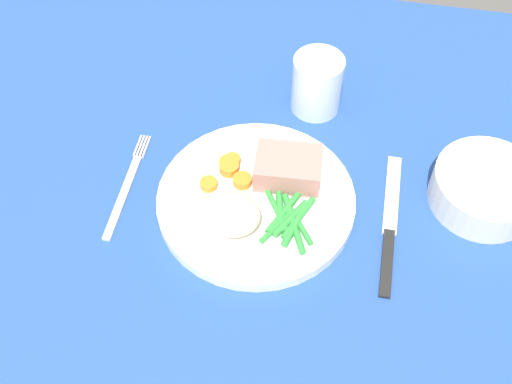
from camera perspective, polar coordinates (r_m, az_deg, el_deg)
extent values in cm
cube|color=#234793|center=(79.00, -0.74, -2.06)|extent=(120.00, 90.00, 2.00)
cylinder|color=white|center=(78.02, 0.00, -0.79)|extent=(24.25, 24.25, 1.60)
cube|color=#B2756B|center=(78.00, 2.88, 2.18)|extent=(8.40, 6.34, 3.48)
ellipsoid|color=beige|center=(73.67, -2.30, -2.03)|extent=(7.06, 6.02, 3.71)
cylinder|color=orange|center=(78.23, -1.23, 1.02)|extent=(2.35, 2.35, 1.02)
cylinder|color=orange|center=(79.40, -2.41, 2.19)|extent=(2.48, 2.48, 1.26)
cylinder|color=orange|center=(80.11, -2.47, 2.60)|extent=(2.42, 2.42, 0.89)
cylinder|color=orange|center=(78.21, -4.25, 0.71)|extent=(2.15, 2.15, 0.87)
cylinder|color=orange|center=(80.15, -2.12, 2.81)|extent=(1.99, 1.99, 1.16)
cylinder|color=#2D8C38|center=(75.26, 3.82, -2.34)|extent=(3.40, 6.47, 0.81)
cylinder|color=#2D8C38|center=(75.90, 2.08, -1.52)|extent=(2.52, 7.52, 0.80)
cylinder|color=#2D8C38|center=(75.05, 3.79, -2.65)|extent=(4.43, 6.04, 0.68)
cylinder|color=#2D8C38|center=(75.61, 2.49, -1.83)|extent=(3.49, 6.63, 0.84)
cylinder|color=#2D8C38|center=(76.02, 1.60, -1.42)|extent=(4.99, 7.53, 0.72)
cylinder|color=#2D8C38|center=(74.72, 3.52, -2.88)|extent=(2.51, 6.49, 0.87)
cylinder|color=#2D8C38|center=(74.58, 1.89, -3.07)|extent=(3.52, 5.28, 0.68)
cylinder|color=#2D8C38|center=(75.13, 3.11, -2.37)|extent=(3.79, 5.76, 0.88)
cylinder|color=#2D8C38|center=(74.80, 3.38, -2.82)|extent=(4.05, 7.98, 0.80)
cube|color=silver|center=(80.85, -11.82, -0.40)|extent=(1.00, 13.00, 0.40)
cube|color=silver|center=(85.71, -10.52, 4.07)|extent=(0.24, 3.60, 0.40)
cube|color=silver|center=(85.59, -10.27, 4.03)|extent=(0.24, 3.60, 0.40)
cube|color=silver|center=(85.48, -10.01, 4.00)|extent=(0.24, 3.60, 0.40)
cube|color=silver|center=(85.36, -9.76, 3.96)|extent=(0.24, 3.60, 0.40)
cube|color=black|center=(75.45, 11.62, -6.24)|extent=(1.30, 9.00, 0.64)
cube|color=silver|center=(81.11, 12.06, -0.22)|extent=(1.70, 12.00, 0.40)
cylinder|color=silver|center=(87.02, 5.48, 9.59)|extent=(6.78, 6.78, 8.24)
cylinder|color=silver|center=(88.80, 5.35, 8.40)|extent=(6.24, 6.24, 3.13)
cylinder|color=silver|center=(82.12, 19.81, 0.28)|extent=(13.03, 13.03, 4.57)
cylinder|color=#4C8C42|center=(81.35, 20.01, 0.72)|extent=(11.08, 11.08, 2.51)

